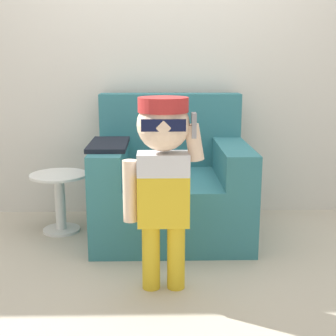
# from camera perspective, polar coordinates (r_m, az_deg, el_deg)

# --- Properties ---
(ground_plane) EXTENTS (10.00, 10.00, 0.00)m
(ground_plane) POSITION_cam_1_polar(r_m,az_deg,el_deg) (3.43, -0.19, -8.51)
(ground_plane) COLOR #BCB29E
(wall_back) EXTENTS (10.00, 0.05, 2.60)m
(wall_back) POSITION_cam_1_polar(r_m,az_deg,el_deg) (3.84, -0.40, 13.62)
(wall_back) COLOR silver
(wall_back) RESTS_ON ground_plane
(armchair) EXTENTS (1.11, 0.97, 1.01)m
(armchair) POSITION_cam_1_polar(r_m,az_deg,el_deg) (3.45, 0.35, -2.14)
(armchair) COLOR teal
(armchair) RESTS_ON ground_plane
(person_child) EXTENTS (0.44, 0.33, 1.07)m
(person_child) POSITION_cam_1_polar(r_m,az_deg,el_deg) (2.49, -0.64, 0.42)
(person_child) COLOR gold
(person_child) RESTS_ON ground_plane
(side_table) EXTENTS (0.42, 0.42, 0.44)m
(side_table) POSITION_cam_1_polar(r_m,az_deg,el_deg) (3.57, -13.05, -3.43)
(side_table) COLOR white
(side_table) RESTS_ON ground_plane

